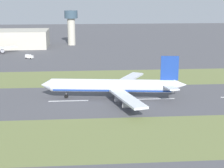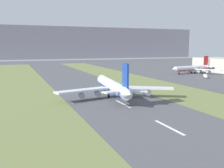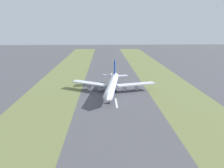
{
  "view_description": "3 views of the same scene",
  "coord_description": "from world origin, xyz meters",
  "px_view_note": "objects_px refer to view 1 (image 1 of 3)",
  "views": [
    {
      "loc": [
        -163.66,
        16.49,
        48.65
      ],
      "look_at": [
        1.96,
        2.89,
        7.0
      ],
      "focal_mm": 60.0,
      "sensor_mm": 36.0,
      "label": 1
    },
    {
      "loc": [
        -49.62,
        -131.58,
        27.57
      ],
      "look_at": [
        1.96,
        2.89,
        7.0
      ],
      "focal_mm": 42.0,
      "sensor_mm": 36.0,
      "label": 2
    },
    {
      "loc": [
        7.78,
        154.21,
        48.07
      ],
      "look_at": [
        1.96,
        2.89,
        7.0
      ],
      "focal_mm": 35.0,
      "sensor_mm": 36.0,
      "label": 3
    }
  ],
  "objects_px": {
    "service_truck": "(29,56)",
    "terminal_building": "(1,39)",
    "control_tower": "(71,24)",
    "airplane_main_jet": "(116,86)"
  },
  "relations": [
    {
      "from": "airplane_main_jet",
      "to": "terminal_building",
      "type": "height_order",
      "value": "airplane_main_jet"
    },
    {
      "from": "control_tower",
      "to": "airplane_main_jet",
      "type": "bearing_deg",
      "value": -172.22
    },
    {
      "from": "terminal_building",
      "to": "control_tower",
      "type": "xyz_separation_m",
      "value": [
        10.17,
        -60.87,
        11.76
      ]
    },
    {
      "from": "airplane_main_jet",
      "to": "terminal_building",
      "type": "distance_m",
      "value": 189.03
    },
    {
      "from": "control_tower",
      "to": "terminal_building",
      "type": "bearing_deg",
      "value": 99.48
    },
    {
      "from": "terminal_building",
      "to": "control_tower",
      "type": "bearing_deg",
      "value": -80.52
    },
    {
      "from": "airplane_main_jet",
      "to": "terminal_building",
      "type": "bearing_deg",
      "value": 26.83
    },
    {
      "from": "service_truck",
      "to": "terminal_building",
      "type": "bearing_deg",
      "value": 27.79
    },
    {
      "from": "airplane_main_jet",
      "to": "control_tower",
      "type": "height_order",
      "value": "control_tower"
    },
    {
      "from": "control_tower",
      "to": "service_truck",
      "type": "distance_m",
      "value": 77.69
    }
  ]
}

